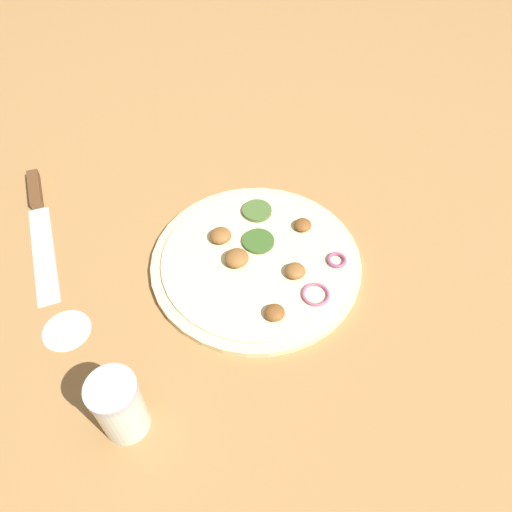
# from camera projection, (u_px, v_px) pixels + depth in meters

# --- Properties ---
(ground_plane) EXTENTS (3.00, 3.00, 0.00)m
(ground_plane) POSITION_uv_depth(u_px,v_px,m) (256.00, 264.00, 0.82)
(ground_plane) COLOR #9E703F
(pizza) EXTENTS (0.34, 0.34, 0.03)m
(pizza) POSITION_uv_depth(u_px,v_px,m) (257.00, 261.00, 0.81)
(pizza) COLOR beige
(pizza) RESTS_ON ground_plane
(knife) EXTENTS (0.13, 0.30, 0.02)m
(knife) POSITION_uv_depth(u_px,v_px,m) (38.00, 211.00, 0.88)
(knife) COLOR silver
(knife) RESTS_ON ground_plane
(spice_jar) EXTENTS (0.06, 0.06, 0.11)m
(spice_jar) POSITION_uv_depth(u_px,v_px,m) (119.00, 406.00, 0.61)
(spice_jar) COLOR silver
(spice_jar) RESTS_ON ground_plane
(flour_patch) EXTENTS (0.07, 0.07, 0.00)m
(flour_patch) POSITION_uv_depth(u_px,v_px,m) (67.00, 330.00, 0.74)
(flour_patch) COLOR white
(flour_patch) RESTS_ON ground_plane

